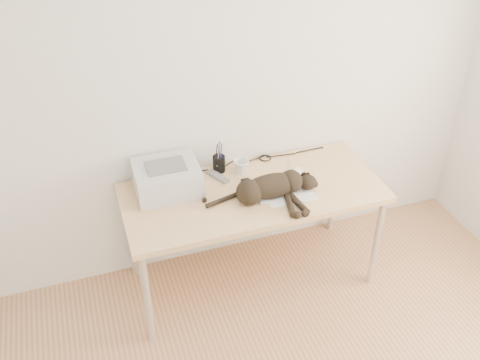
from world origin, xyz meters
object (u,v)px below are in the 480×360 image
object	(u,v)px
pen_cup	(219,163)
cat	(269,188)
printer	(167,178)
desk	(248,200)
mug	(241,167)
mouse	(298,169)

from	to	relation	value
pen_cup	cat	bearing A→B (deg)	-62.20
cat	printer	bearing A→B (deg)	153.93
desk	printer	xyz separation A→B (m)	(-0.49, 0.08, 0.22)
mug	pen_cup	xyz separation A→B (m)	(-0.13, 0.07, 0.01)
cat	mouse	bearing A→B (deg)	35.55
printer	mug	distance (m)	0.49
printer	mouse	distance (m)	0.84
mug	printer	bearing A→B (deg)	-175.96
printer	desk	bearing A→B (deg)	-9.64
cat	pen_cup	xyz separation A→B (m)	(-0.20, 0.37, -0.01)
mug	desk	bearing A→B (deg)	-87.28
pen_cup	desk	bearing A→B (deg)	-54.32
printer	cat	distance (m)	0.62
pen_cup	mouse	distance (m)	0.51
printer	mug	xyz separation A→B (m)	(0.49, 0.03, -0.04)
desk	mug	size ratio (longest dim) A/B	16.15
printer	mouse	xyz separation A→B (m)	(0.83, -0.07, -0.07)
desk	cat	xyz separation A→B (m)	(0.06, -0.19, 0.20)
printer	pen_cup	distance (m)	0.38
desk	pen_cup	world-z (taller)	pen_cup
desk	pen_cup	distance (m)	0.30
desk	mug	bearing A→B (deg)	92.72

